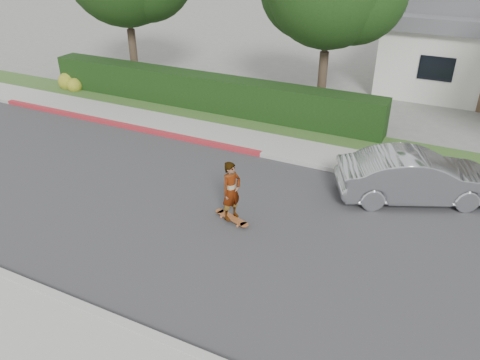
# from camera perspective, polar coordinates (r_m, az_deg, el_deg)

# --- Properties ---
(ground) EXTENTS (120.00, 120.00, 0.00)m
(ground) POSITION_cam_1_polar(r_m,az_deg,el_deg) (13.19, -8.68, -3.28)
(ground) COLOR slate
(ground) RESTS_ON ground
(road) EXTENTS (60.00, 8.00, 0.01)m
(road) POSITION_cam_1_polar(r_m,az_deg,el_deg) (13.19, -8.69, -3.26)
(road) COLOR #2D2D30
(road) RESTS_ON ground
(curb_near) EXTENTS (60.00, 0.20, 0.15)m
(curb_near) POSITION_cam_1_polar(r_m,az_deg,el_deg) (10.76, -21.24, -13.25)
(curb_near) COLOR #9E9E99
(curb_near) RESTS_ON ground
(sidewalk_near) EXTENTS (60.00, 1.60, 0.12)m
(sidewalk_near) POSITION_cam_1_polar(r_m,az_deg,el_deg) (10.38, -24.81, -16.04)
(sidewalk_near) COLOR gray
(sidewalk_near) RESTS_ON ground
(curb_far) EXTENTS (60.00, 0.20, 0.15)m
(curb_far) POSITION_cam_1_polar(r_m,az_deg,el_deg) (16.25, -0.66, 3.84)
(curb_far) COLOR #9E9E99
(curb_far) RESTS_ON ground
(curb_red_section) EXTENTS (12.00, 0.21, 0.15)m
(curb_red_section) POSITION_cam_1_polar(r_m,az_deg,el_deg) (18.85, -14.46, 6.55)
(curb_red_section) COLOR maroon
(curb_red_section) RESTS_ON ground
(sidewalk_far) EXTENTS (60.00, 1.60, 0.12)m
(sidewalk_far) POSITION_cam_1_polar(r_m,az_deg,el_deg) (16.99, 0.71, 4.94)
(sidewalk_far) COLOR gray
(sidewalk_far) RESTS_ON ground
(planting_strip) EXTENTS (60.00, 1.60, 0.10)m
(planting_strip) POSITION_cam_1_polar(r_m,az_deg,el_deg) (18.34, 2.88, 6.73)
(planting_strip) COLOR #2D4C1E
(planting_strip) RESTS_ON ground
(hedge) EXTENTS (15.00, 1.00, 1.50)m
(hedge) POSITION_cam_1_polar(r_m,az_deg,el_deg) (19.88, -4.45, 10.60)
(hedge) COLOR black
(hedge) RESTS_ON ground
(flowering_shrub) EXTENTS (1.40, 1.00, 0.90)m
(flowering_shrub) POSITION_cam_1_polar(r_m,az_deg,el_deg) (23.87, -20.00, 11.06)
(flowering_shrub) COLOR #2D4C19
(flowering_shrub) RESTS_ON ground
(skateboard) EXTENTS (1.17, 0.58, 0.11)m
(skateboard) POSITION_cam_1_polar(r_m,az_deg,el_deg) (12.40, -1.02, -4.64)
(skateboard) COLOR #D4723A
(skateboard) RESTS_ON ground
(skateboarder) EXTENTS (0.55, 0.68, 1.62)m
(skateboarder) POSITION_cam_1_polar(r_m,az_deg,el_deg) (11.97, -1.05, -1.35)
(skateboarder) COLOR white
(skateboarder) RESTS_ON skateboard
(car_silver) EXTENTS (4.56, 3.17, 1.42)m
(car_silver) POSITION_cam_1_polar(r_m,az_deg,el_deg) (13.98, 20.68, 0.37)
(car_silver) COLOR #A5A7AC
(car_silver) RESTS_ON ground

